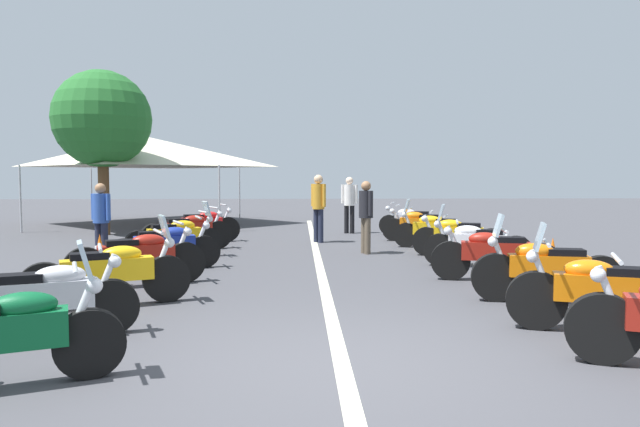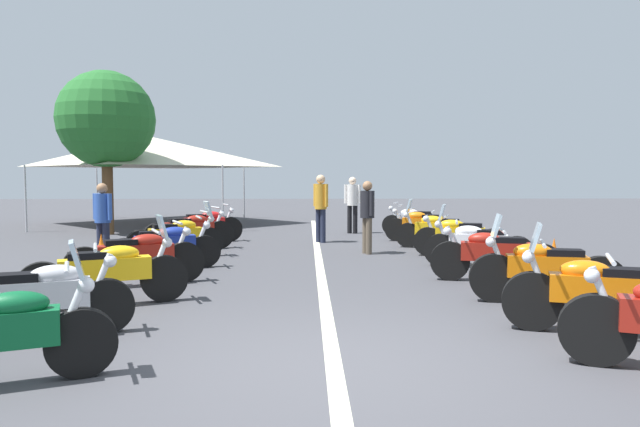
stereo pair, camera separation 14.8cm
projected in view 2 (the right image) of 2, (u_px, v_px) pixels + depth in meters
ground_plane at (334, 366)px, 5.28m from camera, size 80.00×80.00×0.00m
lane_centre_stripe at (320, 269)px, 10.82m from camera, size 23.85×0.16×0.01m
motorcycle_left_row_1 at (40, 298)px, 6.15m from camera, size 0.91×1.91×0.98m
motorcycle_left_row_2 at (108, 271)px, 7.71m from camera, size 1.05×2.06×1.21m
motorcycle_left_row_3 at (137, 257)px, 9.17m from camera, size 1.09×2.05×1.01m
motorcycle_left_row_4 at (166, 246)px, 10.79m from camera, size 0.90×2.01×0.99m
motorcycle_left_row_5 at (177, 236)px, 12.27m from camera, size 1.05×1.95×1.21m
motorcycle_left_row_6 at (190, 230)px, 13.62m from camera, size 1.14×2.01×1.02m
motorcycle_left_row_7 at (205, 225)px, 15.25m from camera, size 0.94×1.95×1.01m
motorcycle_right_row_1 at (599, 292)px, 6.29m from camera, size 0.94×2.03×1.22m
motorcycle_right_row_2 at (544, 269)px, 7.85m from camera, size 0.79×2.03×1.23m
motorcycle_right_row_3 at (494, 254)px, 9.49m from camera, size 0.85×2.08×1.01m
motorcycle_right_row_4 at (476, 244)px, 10.95m from camera, size 0.95×1.97×1.21m
motorcycle_right_row_5 at (459, 236)px, 12.47m from camera, size 0.89×1.95×1.00m
motorcycle_right_row_6 at (438, 230)px, 13.93m from camera, size 0.96×2.04×1.19m
motorcycle_right_row_7 at (422, 225)px, 15.35m from camera, size 0.91×1.99×0.99m
motorcycle_right_row_8 at (415, 221)px, 16.91m from camera, size 0.92×1.91×0.98m
traffic_cone_0 at (101, 250)px, 11.41m from camera, size 0.36×0.36×0.61m
traffic_cone_1 at (554, 255)px, 10.61m from camera, size 0.36×0.36×0.61m
bystander_0 at (103, 216)px, 11.82m from camera, size 0.32×0.47×1.61m
bystander_1 at (321, 203)px, 15.17m from camera, size 0.42×0.38×1.79m
bystander_3 at (352, 200)px, 17.60m from camera, size 0.32×0.50×1.73m
bystander_4 at (367, 211)px, 12.94m from camera, size 0.51×0.32×1.64m
roadside_tree_0 at (106, 120)px, 17.13m from camera, size 2.87×2.87×4.88m
event_tent at (150, 152)px, 21.05m from camera, size 6.84×6.84×3.20m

